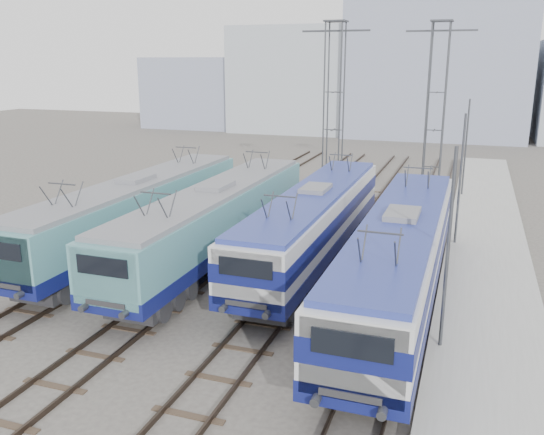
{
  "coord_description": "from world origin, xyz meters",
  "views": [
    {
      "loc": [
        9.06,
        -16.38,
        9.51
      ],
      "look_at": [
        0.87,
        7.0,
        2.75
      ],
      "focal_mm": 38.0,
      "sensor_mm": 36.0,
      "label": 1
    }
  ],
  "objects_px": {
    "locomotive_center_right": "(314,219)",
    "locomotive_far_right": "(399,253)",
    "locomotive_center_left": "(215,218)",
    "catenary_tower_west": "(334,105)",
    "catenary_tower_east": "(436,105)",
    "mast_front": "(448,255)",
    "mast_rear": "(466,150)",
    "locomotive_far_left": "(135,210)",
    "mast_mid": "(460,183)"
  },
  "relations": [
    {
      "from": "locomotive_center_left",
      "to": "locomotive_far_right",
      "type": "bearing_deg",
      "value": -15.95
    },
    {
      "from": "locomotive_far_left",
      "to": "locomotive_center_left",
      "type": "relative_size",
      "value": 1.0
    },
    {
      "from": "catenary_tower_west",
      "to": "locomotive_far_right",
      "type": "bearing_deg",
      "value": -68.27
    },
    {
      "from": "locomotive_center_left",
      "to": "catenary_tower_east",
      "type": "height_order",
      "value": "catenary_tower_east"
    },
    {
      "from": "locomotive_center_right",
      "to": "catenary_tower_east",
      "type": "bearing_deg",
      "value": 74.11
    },
    {
      "from": "locomotive_far_left",
      "to": "mast_rear",
      "type": "distance_m",
      "value": 23.82
    },
    {
      "from": "locomotive_center_left",
      "to": "locomotive_far_right",
      "type": "height_order",
      "value": "locomotive_far_right"
    },
    {
      "from": "locomotive_center_right",
      "to": "locomotive_far_left",
      "type": "bearing_deg",
      "value": -172.14
    },
    {
      "from": "catenary_tower_east",
      "to": "mast_rear",
      "type": "relative_size",
      "value": 1.71
    },
    {
      "from": "mast_front",
      "to": "locomotive_far_right",
      "type": "bearing_deg",
      "value": 121.09
    },
    {
      "from": "locomotive_far_right",
      "to": "mast_front",
      "type": "height_order",
      "value": "mast_front"
    },
    {
      "from": "locomotive_center_right",
      "to": "mast_rear",
      "type": "xyz_separation_m",
      "value": [
        6.35,
        16.93,
        1.23
      ]
    },
    {
      "from": "mast_front",
      "to": "mast_rear",
      "type": "xyz_separation_m",
      "value": [
        0.0,
        24.0,
        0.0
      ]
    },
    {
      "from": "locomotive_far_left",
      "to": "locomotive_center_right",
      "type": "height_order",
      "value": "locomotive_far_left"
    },
    {
      "from": "mast_front",
      "to": "mast_rear",
      "type": "relative_size",
      "value": 1.0
    },
    {
      "from": "locomotive_center_left",
      "to": "catenary_tower_west",
      "type": "xyz_separation_m",
      "value": [
        2.25,
        14.36,
        4.38
      ]
    },
    {
      "from": "locomotive_far_left",
      "to": "catenary_tower_west",
      "type": "xyz_separation_m",
      "value": [
        6.75,
        14.17,
        4.37
      ]
    },
    {
      "from": "locomotive_center_left",
      "to": "mast_front",
      "type": "bearing_deg",
      "value": -27.46
    },
    {
      "from": "locomotive_center_left",
      "to": "locomotive_center_right",
      "type": "height_order",
      "value": "locomotive_center_left"
    },
    {
      "from": "locomotive_far_right",
      "to": "locomotive_center_left",
      "type": "bearing_deg",
      "value": 164.05
    },
    {
      "from": "catenary_tower_east",
      "to": "mast_rear",
      "type": "distance_m",
      "value": 4.28
    },
    {
      "from": "mast_mid",
      "to": "locomotive_center_right",
      "type": "bearing_deg",
      "value": -142.18
    },
    {
      "from": "catenary_tower_west",
      "to": "catenary_tower_east",
      "type": "relative_size",
      "value": 1.0
    },
    {
      "from": "locomotive_center_left",
      "to": "catenary_tower_west",
      "type": "distance_m",
      "value": 15.18
    },
    {
      "from": "locomotive_center_right",
      "to": "mast_front",
      "type": "distance_m",
      "value": 9.58
    },
    {
      "from": "locomotive_center_left",
      "to": "mast_front",
      "type": "xyz_separation_m",
      "value": [
        10.85,
        -5.64,
        1.24
      ]
    },
    {
      "from": "catenary_tower_west",
      "to": "mast_front",
      "type": "xyz_separation_m",
      "value": [
        8.6,
        -20.0,
        -3.14
      ]
    },
    {
      "from": "mast_rear",
      "to": "locomotive_center_right",
      "type": "bearing_deg",
      "value": -110.56
    },
    {
      "from": "locomotive_center_right",
      "to": "mast_mid",
      "type": "xyz_separation_m",
      "value": [
        6.35,
        4.93,
        1.23
      ]
    },
    {
      "from": "catenary_tower_west",
      "to": "locomotive_center_right",
      "type": "bearing_deg",
      "value": -80.13
    },
    {
      "from": "mast_mid",
      "to": "catenary_tower_west",
      "type": "bearing_deg",
      "value": 137.07
    },
    {
      "from": "locomotive_center_right",
      "to": "catenary_tower_east",
      "type": "distance_m",
      "value": 16.13
    },
    {
      "from": "locomotive_center_right",
      "to": "locomotive_far_right",
      "type": "distance_m",
      "value": 6.02
    },
    {
      "from": "locomotive_far_left",
      "to": "mast_rear",
      "type": "bearing_deg",
      "value": 49.81
    },
    {
      "from": "catenary_tower_west",
      "to": "mast_mid",
      "type": "bearing_deg",
      "value": -42.93
    },
    {
      "from": "locomotive_center_right",
      "to": "locomotive_far_right",
      "type": "bearing_deg",
      "value": -41.66
    },
    {
      "from": "locomotive_far_left",
      "to": "mast_rear",
      "type": "height_order",
      "value": "mast_rear"
    },
    {
      "from": "locomotive_center_right",
      "to": "locomotive_far_right",
      "type": "xyz_separation_m",
      "value": [
        4.5,
        -4.0,
        0.09
      ]
    },
    {
      "from": "locomotive_far_left",
      "to": "locomotive_far_right",
      "type": "relative_size",
      "value": 0.98
    },
    {
      "from": "catenary_tower_west",
      "to": "catenary_tower_east",
      "type": "distance_m",
      "value": 6.8
    },
    {
      "from": "mast_front",
      "to": "locomotive_center_left",
      "type": "bearing_deg",
      "value": 152.54
    },
    {
      "from": "locomotive_center_right",
      "to": "mast_rear",
      "type": "bearing_deg",
      "value": 69.44
    },
    {
      "from": "locomotive_far_right",
      "to": "mast_mid",
      "type": "bearing_deg",
      "value": 78.3
    },
    {
      "from": "catenary_tower_east",
      "to": "mast_mid",
      "type": "xyz_separation_m",
      "value": [
        2.1,
        -10.0,
        -3.14
      ]
    },
    {
      "from": "locomotive_far_right",
      "to": "catenary_tower_west",
      "type": "height_order",
      "value": "catenary_tower_west"
    },
    {
      "from": "catenary_tower_east",
      "to": "mast_mid",
      "type": "relative_size",
      "value": 1.71
    },
    {
      "from": "catenary_tower_east",
      "to": "locomotive_far_left",
      "type": "bearing_deg",
      "value": -129.33
    },
    {
      "from": "catenary_tower_east",
      "to": "catenary_tower_west",
      "type": "bearing_deg",
      "value": -162.9
    },
    {
      "from": "locomotive_far_left",
      "to": "catenary_tower_west",
      "type": "height_order",
      "value": "catenary_tower_west"
    },
    {
      "from": "locomotive_far_left",
      "to": "mast_front",
      "type": "distance_m",
      "value": 16.47
    }
  ]
}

